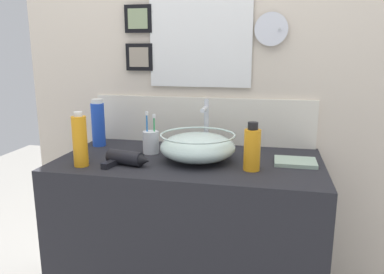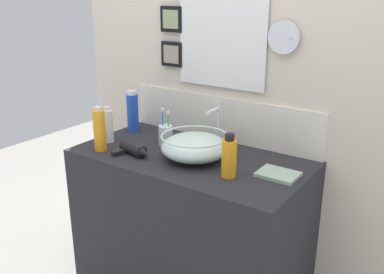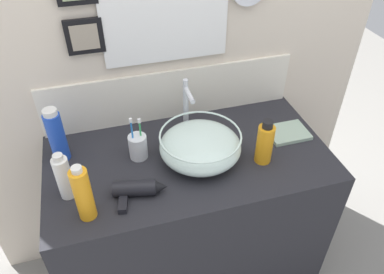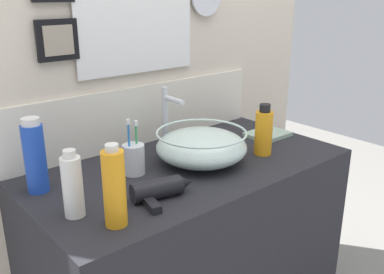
{
  "view_description": "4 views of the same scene",
  "coord_description": "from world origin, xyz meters",
  "views": [
    {
      "loc": [
        0.35,
        -1.56,
        1.31
      ],
      "look_at": [
        0.01,
        0.0,
        0.94
      ],
      "focal_mm": 35.0,
      "sensor_mm": 36.0,
      "label": 1
    },
    {
      "loc": [
        1.13,
        -1.6,
        1.61
      ],
      "look_at": [
        0.01,
        0.0,
        0.94
      ],
      "focal_mm": 40.0,
      "sensor_mm": 36.0,
      "label": 2
    },
    {
      "loc": [
        -0.3,
        -1.1,
        1.86
      ],
      "look_at": [
        0.01,
        0.0,
        0.94
      ],
      "focal_mm": 35.0,
      "sensor_mm": 36.0,
      "label": 3
    },
    {
      "loc": [
        -0.91,
        -1.09,
        1.43
      ],
      "look_at": [
        0.01,
        0.0,
        0.94
      ],
      "focal_mm": 40.0,
      "sensor_mm": 36.0,
      "label": 4
    }
  ],
  "objects": [
    {
      "name": "spray_bottle",
      "position": [
        0.28,
        -0.1,
        0.93
      ],
      "size": [
        0.07,
        0.07,
        0.2
      ],
      "color": "orange",
      "rests_on": "vanity_counter"
    },
    {
      "name": "soap_dispenser",
      "position": [
        -0.48,
        -0.08,
        0.93
      ],
      "size": [
        0.06,
        0.06,
        0.19
      ],
      "color": "white",
      "rests_on": "vanity_counter"
    },
    {
      "name": "toothbrush_cup",
      "position": [
        -0.2,
        0.06,
        0.89
      ],
      "size": [
        0.07,
        0.07,
        0.2
      ],
      "color": "silver",
      "rests_on": "vanity_counter"
    },
    {
      "name": "hand_towel",
      "position": [
        0.46,
        0.02,
        0.85
      ],
      "size": [
        0.17,
        0.14,
        0.02
      ],
      "primitive_type": "cube",
      "color": "#99B29E",
      "rests_on": "vanity_counter"
    },
    {
      "name": "vanity_counter",
      "position": [
        0.0,
        0.0,
        0.42
      ],
      "size": [
        1.16,
        0.6,
        0.84
      ],
      "primitive_type": "cube",
      "color": "#232328",
      "rests_on": "ground"
    },
    {
      "name": "hair_drier",
      "position": [
        -0.23,
        -0.15,
        0.87
      ],
      "size": [
        0.2,
        0.13,
        0.06
      ],
      "color": "black",
      "rests_on": "vanity_counter"
    },
    {
      "name": "faucet",
      "position": [
        0.04,
        0.18,
        0.98
      ],
      "size": [
        0.02,
        0.12,
        0.24
      ],
      "color": "silver",
      "rests_on": "vanity_counter"
    },
    {
      "name": "shampoo_bottle",
      "position": [
        -0.5,
        0.14,
        0.95
      ],
      "size": [
        0.07,
        0.07,
        0.24
      ],
      "color": "blue",
      "rests_on": "vanity_counter"
    },
    {
      "name": "back_panel",
      "position": [
        -0.0,
        0.33,
        1.23
      ],
      "size": [
        1.9,
        0.1,
        2.46
      ],
      "color": "beige",
      "rests_on": "ground"
    },
    {
      "name": "glass_bowl_sink",
      "position": [
        0.04,
        -0.02,
        0.9
      ],
      "size": [
        0.33,
        0.33,
        0.12
      ],
      "color": "silver",
      "rests_on": "vanity_counter"
    },
    {
      "name": "lotion_bottle",
      "position": [
        -0.42,
        -0.19,
        0.95
      ],
      "size": [
        0.06,
        0.06,
        0.23
      ],
      "color": "orange",
      "rests_on": "vanity_counter"
    }
  ]
}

